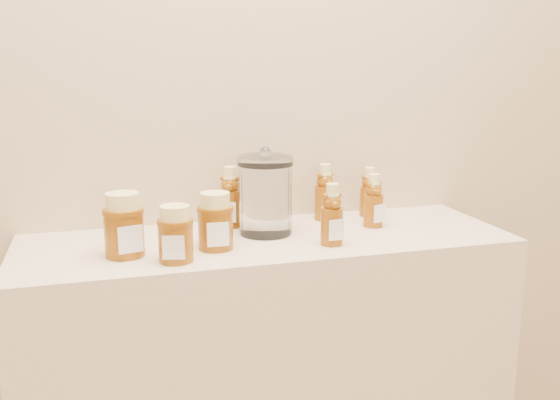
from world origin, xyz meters
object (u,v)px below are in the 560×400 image
object	(u,v)px
glass_canister	(266,192)
bear_bottle_back_left	(230,193)
bear_bottle_front_left	(332,210)
honey_jar_left	(124,225)

from	to	relation	value
glass_canister	bear_bottle_back_left	bearing A→B (deg)	127.46
bear_bottle_front_left	honey_jar_left	xyz separation A→B (m)	(-0.47, 0.05, -0.01)
bear_bottle_back_left	bear_bottle_front_left	distance (m)	0.30
honey_jar_left	bear_bottle_back_left	bearing A→B (deg)	18.66
bear_bottle_front_left	honey_jar_left	distance (m)	0.48
bear_bottle_back_left	honey_jar_left	xyz separation A→B (m)	(-0.28, -0.18, -0.02)
bear_bottle_front_left	glass_canister	size ratio (longest dim) A/B	0.77
bear_bottle_back_left	glass_canister	distance (m)	0.12
bear_bottle_back_left	glass_canister	xyz separation A→B (m)	(0.07, -0.09, 0.02)
bear_bottle_back_left	honey_jar_left	world-z (taller)	bear_bottle_back_left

